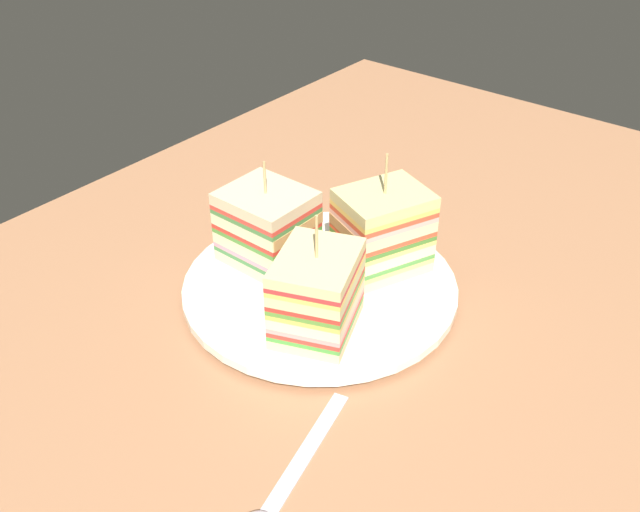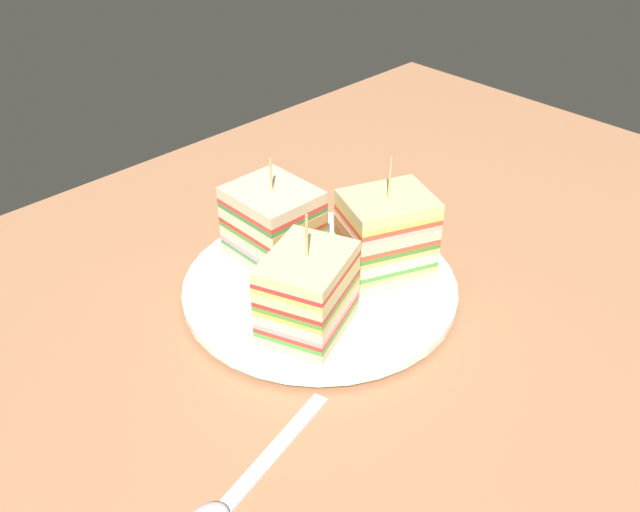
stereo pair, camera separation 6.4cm
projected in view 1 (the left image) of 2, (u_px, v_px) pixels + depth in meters
ground_plane at (320, 303)px, 67.57cm from camera, size 111.96×70.31×1.80cm
plate at (320, 288)px, 66.53cm from camera, size 25.52×25.52×1.52cm
sandwich_wedge_0 at (267, 227)px, 67.37cm from camera, size 7.02×8.06×10.47cm
sandwich_wedge_1 at (317, 293)px, 58.89cm from camera, size 9.67×8.68×11.21cm
sandwich_wedge_2 at (382, 231)px, 66.11cm from camera, size 9.74×8.81×11.92cm
spoon at (268, 510)px, 47.25cm from camera, size 15.96×5.48×1.00cm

